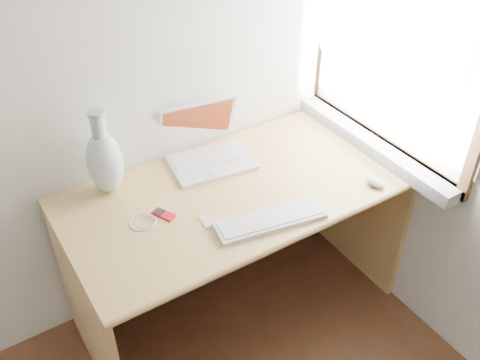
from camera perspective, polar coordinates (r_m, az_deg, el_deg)
window at (r=2.29m, az=15.99°, el=14.22°), size 0.11×0.99×1.10m
desk at (r=2.40m, az=-1.36°, el=-3.83°), size 1.44×0.72×0.76m
laptop at (r=2.35m, az=-3.69°, el=3.37°), size 0.38×0.34×0.24m
external_keyboard at (r=2.04m, az=3.24°, el=-4.24°), size 0.45×0.20×0.02m
mouse at (r=2.28m, az=14.31°, el=-0.23°), size 0.06×0.10×0.03m
ipod at (r=2.09m, az=-8.13°, el=-3.65°), size 0.08×0.10×0.01m
cable_coil at (r=2.07m, az=-10.32°, el=-4.46°), size 0.11×0.11×0.01m
remote at (r=2.04m, az=-3.71°, el=-4.46°), size 0.04×0.08×0.01m
vase at (r=2.17m, az=-14.25°, el=2.05°), size 0.14×0.14×0.37m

